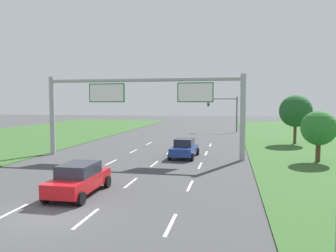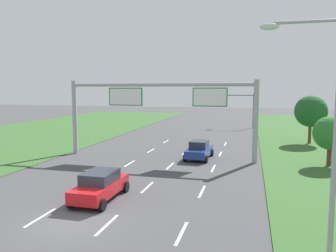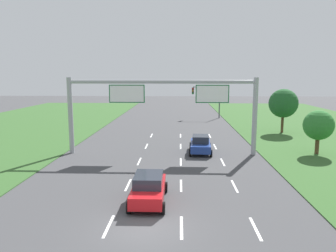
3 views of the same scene
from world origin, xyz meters
The scene contains 11 objects.
ground_plane centered at (0.00, 0.00, 0.00)m, with size 200.00×200.00×0.00m, color #424244.
lane_dashes_inner_left centered at (-1.75, 3.00, 0.00)m, with size 0.14×44.40×0.01m.
lane_dashes_inner_right centered at (1.75, 3.00, 0.00)m, with size 0.14×44.40×0.01m.
lane_dashes_slip centered at (5.25, 3.00, 0.00)m, with size 0.14×44.40×0.01m.
car_near_red centered at (3.59, 15.38, 0.80)m, with size 2.23×4.26×1.63m.
car_lead_silver centered at (-0.11, 3.15, 0.82)m, with size 2.02×4.35×1.61m.
sign_gantry centered at (0.12, 14.83, 4.89)m, with size 17.24×0.44×7.00m.
traffic_light_mast centered at (6.40, 40.78, 3.87)m, with size 4.76×0.49×5.60m.
street_lamp centered at (10.35, -1.70, 5.08)m, with size 2.61×0.32×8.50m.
roadside_tree_mid centered at (14.20, 15.04, 2.70)m, with size 2.71×2.71×4.07m.
roadside_tree_far centered at (14.53, 26.45, 3.72)m, with size 3.58×3.58×5.52m.
Camera 1 is at (7.50, -12.14, 4.72)m, focal length 35.00 mm.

